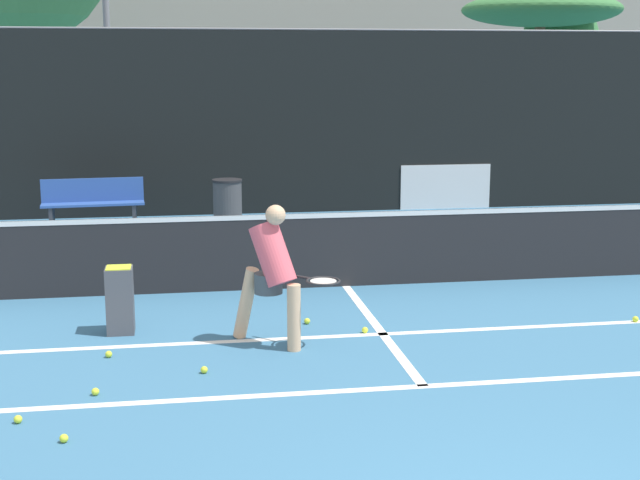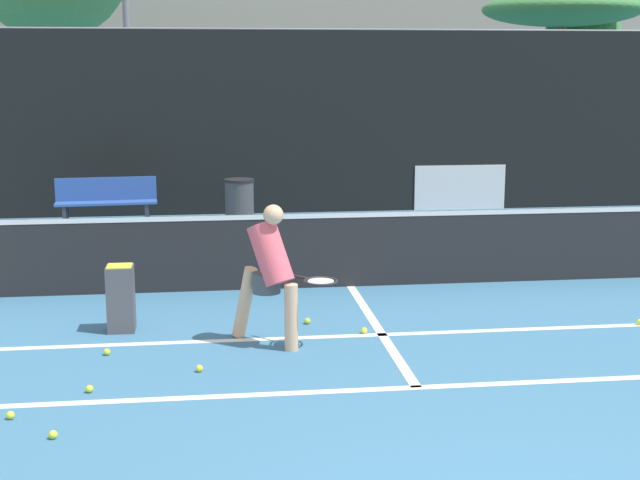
% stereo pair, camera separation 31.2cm
% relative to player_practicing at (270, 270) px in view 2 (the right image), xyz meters
% --- Properties ---
extents(court_baseline_near, '(11.00, 0.10, 0.01)m').
position_rel_player_practicing_xyz_m(court_baseline_near, '(1.17, -1.38, -0.77)').
color(court_baseline_near, white).
rests_on(court_baseline_near, ground).
extents(court_service_line, '(8.25, 0.10, 0.01)m').
position_rel_player_practicing_xyz_m(court_service_line, '(1.17, 0.18, -0.77)').
color(court_service_line, white).
rests_on(court_service_line, ground).
extents(court_center_mark, '(0.10, 3.64, 0.01)m').
position_rel_player_practicing_xyz_m(court_center_mark, '(1.17, 0.44, -0.77)').
color(court_center_mark, white).
rests_on(court_center_mark, ground).
extents(net, '(11.09, 0.09, 1.07)m').
position_rel_player_practicing_xyz_m(net, '(1.17, 2.26, -0.26)').
color(net, slate).
rests_on(net, ground).
extents(fence_back, '(24.00, 0.06, 3.42)m').
position_rel_player_practicing_xyz_m(fence_back, '(1.17, 8.07, 0.93)').
color(fence_back, black).
rests_on(fence_back, ground).
extents(player_practicing, '(1.14, 0.82, 1.44)m').
position_rel_player_practicing_xyz_m(player_practicing, '(0.00, 0.00, 0.00)').
color(player_practicing, '#DBAD84').
rests_on(player_practicing, ground).
extents(tennis_ball_scattered_0, '(0.07, 0.07, 0.07)m').
position_rel_player_practicing_xyz_m(tennis_ball_scattered_0, '(-2.20, -1.66, -0.74)').
color(tennis_ball_scattered_0, '#D1E033').
rests_on(tennis_ball_scattered_0, ground).
extents(tennis_ball_scattered_2, '(0.07, 0.07, 0.07)m').
position_rel_player_practicing_xyz_m(tennis_ball_scattered_2, '(0.44, 0.67, -0.74)').
color(tennis_ball_scattered_2, '#D1E033').
rests_on(tennis_ball_scattered_2, ground).
extents(tennis_ball_scattered_3, '(0.07, 0.07, 0.07)m').
position_rel_player_practicing_xyz_m(tennis_ball_scattered_3, '(0.99, 0.25, -0.74)').
color(tennis_ball_scattered_3, '#D1E033').
rests_on(tennis_ball_scattered_3, ground).
extents(tennis_ball_scattered_4, '(0.07, 0.07, 0.07)m').
position_rel_player_practicing_xyz_m(tennis_ball_scattered_4, '(4.01, 0.18, -0.74)').
color(tennis_ball_scattered_4, '#D1E033').
rests_on(tennis_ball_scattered_4, ground).
extents(tennis_ball_scattered_6, '(0.07, 0.07, 0.07)m').
position_rel_player_practicing_xyz_m(tennis_ball_scattered_6, '(-1.65, -1.14, -0.74)').
color(tennis_ball_scattered_6, '#D1E033').
rests_on(tennis_ball_scattered_6, ground).
extents(tennis_ball_scattered_7, '(0.07, 0.07, 0.07)m').
position_rel_player_practicing_xyz_m(tennis_ball_scattered_7, '(-1.61, -0.13, -0.74)').
color(tennis_ball_scattered_7, '#D1E033').
rests_on(tennis_ball_scattered_7, ground).
extents(tennis_ball_scattered_8, '(0.07, 0.07, 0.07)m').
position_rel_player_practicing_xyz_m(tennis_ball_scattered_8, '(-1.80, -2.09, -0.74)').
color(tennis_ball_scattered_8, '#D1E033').
rests_on(tennis_ball_scattered_8, ground).
extents(tennis_ball_scattered_10, '(0.07, 0.07, 0.07)m').
position_rel_player_practicing_xyz_m(tennis_ball_scattered_10, '(-0.71, -0.73, -0.74)').
color(tennis_ball_scattered_10, '#D1E033').
rests_on(tennis_ball_scattered_10, ground).
extents(ball_hopper, '(0.28, 0.28, 0.71)m').
position_rel_player_practicing_xyz_m(ball_hopper, '(-1.54, 0.67, -0.40)').
color(ball_hopper, '#4C4C51').
rests_on(ball_hopper, ground).
extents(courtside_bench, '(1.73, 0.50, 0.86)m').
position_rel_player_practicing_xyz_m(courtside_bench, '(-2.34, 6.88, -0.30)').
color(courtside_bench, '#2D519E').
rests_on(courtside_bench, ground).
extents(trash_bin, '(0.52, 0.52, 0.83)m').
position_rel_player_practicing_xyz_m(trash_bin, '(-0.07, 6.69, -0.36)').
color(trash_bin, '#3F3F42').
rests_on(trash_bin, ground).
extents(parked_car, '(1.79, 4.24, 1.43)m').
position_rel_player_practicing_xyz_m(parked_car, '(4.25, 10.09, -0.17)').
color(parked_car, silver).
rests_on(parked_car, ground).
extents(tree_west, '(4.23, 4.23, 4.64)m').
position_rel_player_practicing_xyz_m(tree_west, '(8.83, 14.72, 3.38)').
color(tree_west, brown).
rests_on(tree_west, ground).
extents(building_far, '(36.00, 2.40, 6.85)m').
position_rel_player_practicing_xyz_m(building_far, '(1.17, 25.10, 2.65)').
color(building_far, gray).
rests_on(building_far, ground).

